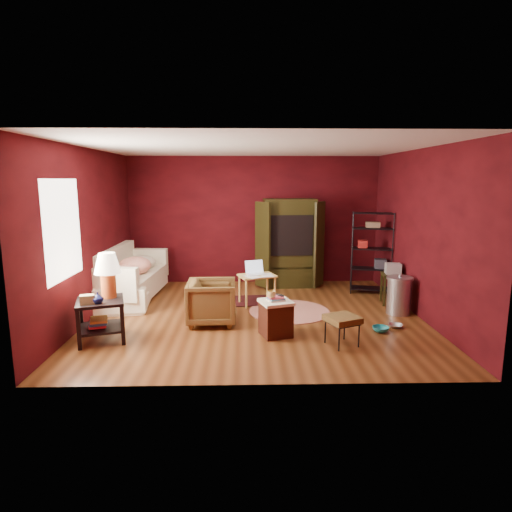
% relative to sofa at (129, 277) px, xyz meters
% --- Properties ---
extents(room, '(5.54, 5.04, 2.84)m').
position_rel_sofa_xyz_m(room, '(2.39, -1.13, 0.97)').
color(room, brown).
rests_on(room, ground).
extents(sofa, '(0.87, 2.29, 0.87)m').
position_rel_sofa_xyz_m(sofa, '(0.00, 0.00, 0.00)').
color(sofa, white).
rests_on(sofa, ground).
extents(armchair, '(0.73, 0.77, 0.78)m').
position_rel_sofa_xyz_m(armchair, '(1.71, -1.48, -0.05)').
color(armchair, black).
rests_on(armchair, ground).
extents(pet_bowl_steel, '(0.22, 0.14, 0.22)m').
position_rel_sofa_xyz_m(pet_bowl_steel, '(4.60, -1.76, -0.33)').
color(pet_bowl_steel, '#A9ABAF').
rests_on(pet_bowl_steel, ground).
extents(pet_bowl_turquoise, '(0.26, 0.12, 0.25)m').
position_rel_sofa_xyz_m(pet_bowl_turquoise, '(4.31, -1.94, -0.31)').
color(pet_bowl_turquoise, teal).
rests_on(pet_bowl_turquoise, ground).
extents(vase, '(0.17, 0.18, 0.15)m').
position_rel_sofa_xyz_m(vase, '(0.21, -2.37, 0.24)').
color(vase, '#0B0F3A').
rests_on(vase, side_table).
extents(mug, '(0.15, 0.13, 0.12)m').
position_rel_sofa_xyz_m(mug, '(2.63, -2.10, 0.22)').
color(mug, '#D1B966').
rests_on(mug, hamper).
extents(side_table, '(0.79, 0.79, 1.26)m').
position_rel_sofa_xyz_m(side_table, '(0.22, -2.12, 0.32)').
color(side_table, black).
rests_on(side_table, ground).
extents(sofa_cushions, '(1.03, 2.27, 0.93)m').
position_rel_sofa_xyz_m(sofa_cushions, '(-0.00, -0.01, 0.02)').
color(sofa_cushions, white).
rests_on(sofa_cushions, sofa).
extents(hamper, '(0.55, 0.55, 0.61)m').
position_rel_sofa_xyz_m(hamper, '(2.70, -2.05, -0.16)').
color(hamper, '#491C10').
rests_on(hamper, ground).
extents(footstool, '(0.54, 0.54, 0.42)m').
position_rel_sofa_xyz_m(footstool, '(3.60, -2.46, -0.07)').
color(footstool, black).
rests_on(footstool, ground).
extents(rug_round, '(1.44, 1.44, 0.01)m').
position_rel_sofa_xyz_m(rug_round, '(3.02, -0.89, -0.43)').
color(rug_round, beige).
rests_on(rug_round, ground).
extents(rug_oriental, '(1.16, 0.84, 0.01)m').
position_rel_sofa_xyz_m(rug_oriental, '(2.47, -0.21, -0.42)').
color(rug_oriental, '#4B1417').
rests_on(rug_oriental, ground).
extents(laptop_desk, '(0.76, 0.67, 0.80)m').
position_rel_sofa_xyz_m(laptop_desk, '(2.46, -0.40, 0.06)').
color(laptop_desk, '#FFDD74').
rests_on(laptop_desk, ground).
extents(tv_armoire, '(1.49, 0.82, 1.89)m').
position_rel_sofa_xyz_m(tv_armoire, '(3.20, 0.96, 0.55)').
color(tv_armoire, black).
rests_on(tv_armoire, ground).
extents(wire_shelving, '(0.86, 0.51, 1.65)m').
position_rel_sofa_xyz_m(wire_shelving, '(4.81, 0.35, 0.47)').
color(wire_shelving, black).
rests_on(wire_shelving, ground).
extents(small_stand, '(0.43, 0.43, 0.77)m').
position_rel_sofa_xyz_m(small_stand, '(4.97, -0.46, 0.14)').
color(small_stand, black).
rests_on(small_stand, ground).
extents(trash_can, '(0.58, 0.58, 0.70)m').
position_rel_sofa_xyz_m(trash_can, '(4.90, -1.04, -0.11)').
color(trash_can, '#B6B6BE').
rests_on(trash_can, ground).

